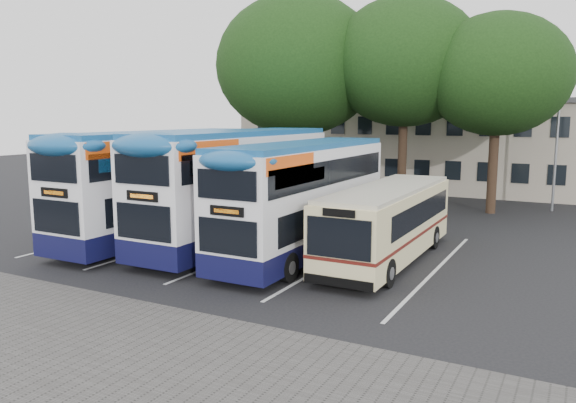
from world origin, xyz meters
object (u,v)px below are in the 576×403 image
(tree_right, at_px, (498,75))
(bus_single, at_px, (389,219))
(bus_dd_right, at_px, (305,194))
(tree_left, at_px, (298,66))
(lamp_post, at_px, (559,117))
(tree_mid, at_px, (405,62))
(bus_dd_mid, at_px, (239,182))
(bus_dd_left, at_px, (164,180))

(tree_right, bearing_deg, bus_single, -98.14)
(tree_right, distance_m, bus_single, 13.56)
(bus_dd_right, bearing_deg, tree_right, 69.89)
(tree_left, bearing_deg, lamp_post, 11.60)
(tree_mid, bearing_deg, bus_dd_mid, -103.21)
(tree_left, bearing_deg, bus_dd_right, -61.81)
(tree_mid, relative_size, bus_dd_left, 1.08)
(bus_dd_mid, bearing_deg, tree_left, 105.87)
(tree_left, distance_m, bus_dd_right, 14.99)
(bus_dd_mid, bearing_deg, bus_single, 2.51)
(tree_right, relative_size, bus_dd_left, 0.96)
(tree_right, distance_m, bus_dd_left, 17.88)
(tree_left, relative_size, bus_dd_mid, 1.12)
(lamp_post, height_order, bus_dd_left, lamp_post)
(bus_single, bearing_deg, tree_left, 129.70)
(bus_single, bearing_deg, bus_dd_right, -166.32)
(bus_dd_mid, bearing_deg, lamp_post, 53.57)
(tree_mid, bearing_deg, bus_dd_right, -88.94)
(tree_mid, xyz_separation_m, bus_dd_mid, (-2.95, -12.58, -5.58))
(lamp_post, distance_m, bus_dd_mid, 18.35)
(lamp_post, xyz_separation_m, bus_dd_left, (-14.09, -15.28, -2.59))
(tree_right, xyz_separation_m, bus_single, (-1.74, -12.17, -5.72))
(tree_left, height_order, bus_dd_mid, tree_left)
(tree_mid, relative_size, tree_right, 1.12)
(bus_dd_mid, bearing_deg, bus_dd_right, -8.11)
(bus_single, bearing_deg, tree_right, 81.86)
(tree_right, xyz_separation_m, bus_dd_left, (-11.22, -13.09, -4.74))
(tree_mid, xyz_separation_m, bus_dd_right, (0.24, -13.04, -5.79))
(lamp_post, relative_size, bus_single, 1.01)
(bus_dd_mid, relative_size, bus_dd_right, 1.09)
(tree_left, relative_size, tree_mid, 1.05)
(tree_mid, height_order, tree_right, tree_mid)
(lamp_post, bearing_deg, tree_mid, -165.41)
(tree_left, height_order, bus_single, tree_left)
(tree_left, height_order, bus_dd_left, tree_left)
(tree_mid, distance_m, tree_right, 5.04)
(tree_left, relative_size, tree_right, 1.18)
(bus_dd_mid, relative_size, bus_single, 1.22)
(lamp_post, distance_m, bus_dd_right, 17.11)
(tree_right, bearing_deg, bus_dd_right, -110.11)
(tree_mid, relative_size, bus_single, 1.30)
(tree_mid, bearing_deg, bus_dd_left, -115.30)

